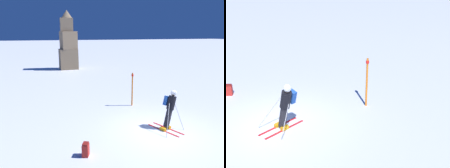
# 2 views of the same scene
# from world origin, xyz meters

# --- Properties ---
(ground_plane) EXTENTS (300.00, 300.00, 0.00)m
(ground_plane) POSITION_xyz_m (0.00, 0.00, 0.00)
(ground_plane) COLOR white
(skier) EXTENTS (1.28, 1.78, 1.82)m
(skier) POSITION_xyz_m (0.53, 0.12, 1.00)
(skier) COLOR red
(skier) RESTS_ON ground
(rock_pillar) EXTENTS (2.15, 1.89, 7.02)m
(rock_pillar) POSITION_xyz_m (-0.94, 19.29, 2.94)
(rock_pillar) COLOR #7A664C
(rock_pillar) RESTS_ON ground
(spare_backpack) EXTENTS (0.33, 0.37, 0.50)m
(spare_backpack) POSITION_xyz_m (-3.67, -0.91, 0.24)
(spare_backpack) COLOR #AD231E
(spare_backpack) RESTS_ON ground
(trail_marker) EXTENTS (0.13, 0.13, 2.03)m
(trail_marker) POSITION_xyz_m (0.31, 3.66, 1.11)
(trail_marker) COLOR orange
(trail_marker) RESTS_ON ground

